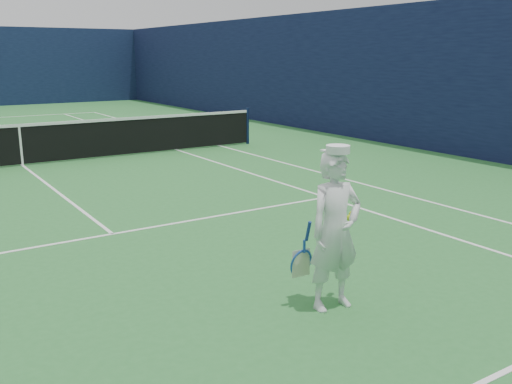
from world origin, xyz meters
The scene contains 5 objects.
ground centered at (0.00, 0.00, 0.00)m, with size 80.00×80.00×0.00m, color #2A6F31.
court_markings centered at (0.00, 0.00, 0.00)m, with size 11.03×23.83×0.01m.
windscreen_fence centered at (0.00, 0.00, 2.00)m, with size 20.12×36.12×4.00m.
tennis_net centered at (0.00, 0.00, 0.55)m, with size 12.88×0.09×1.07m.
tennis_player centered at (1.12, -10.10, 0.84)m, with size 0.76×0.50×1.73m.
Camera 1 is at (-2.61, -14.36, 2.61)m, focal length 40.00 mm.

